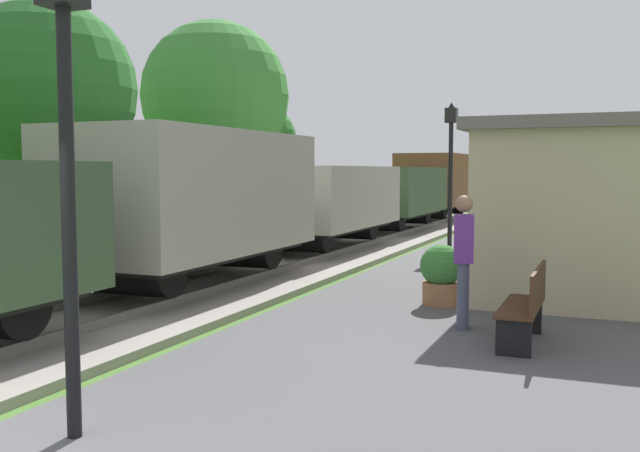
{
  "coord_description": "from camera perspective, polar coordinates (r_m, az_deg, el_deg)",
  "views": [
    {
      "loc": [
        4.7,
        -2.63,
        2.27
      ],
      "look_at": [
        0.02,
        8.75,
        1.3
      ],
      "focal_mm": 39.75,
      "sensor_mm": 36.0,
      "label": 1
    }
  ],
  "objects": [
    {
      "name": "station_hut",
      "position": [
        12.98,
        21.01,
        1.48
      ],
      "size": [
        3.5,
        5.8,
        2.78
      ],
      "color": "tan",
      "rests_on": "platform_slab"
    },
    {
      "name": "lamp_post_near",
      "position": [
        5.58,
        -19.81,
        9.71
      ],
      "size": [
        0.28,
        0.28,
        3.7
      ],
      "color": "black",
      "rests_on": "platform_slab"
    },
    {
      "name": "freight_train",
      "position": [
        19.41,
        0.88,
        2.3
      ],
      "size": [
        2.5,
        32.6,
        2.72
      ],
      "color": "#384C33",
      "rests_on": "rail_near"
    },
    {
      "name": "tree_trackside_far",
      "position": [
        16.63,
        -21.12,
        10.18
      ],
      "size": [
        3.84,
        3.84,
        5.93
      ],
      "color": "#4C3823",
      "rests_on": "ground"
    },
    {
      "name": "lamp_post_far",
      "position": [
        17.99,
        10.49,
        6.12
      ],
      "size": [
        0.28,
        0.28,
        3.7
      ],
      "color": "black",
      "rests_on": "platform_slab"
    },
    {
      "name": "tree_field_left",
      "position": [
        22.35,
        -8.42,
        10.32
      ],
      "size": [
        4.55,
        4.55,
        6.84
      ],
      "color": "#4C3823",
      "rests_on": "ground"
    },
    {
      "name": "bench_near_hut",
      "position": [
        8.58,
        16.33,
        -6.08
      ],
      "size": [
        0.42,
        1.5,
        0.91
      ],
      "color": "#422819",
      "rests_on": "platform_slab"
    },
    {
      "name": "person_waiting",
      "position": [
        9.17,
        11.47,
        -2.39
      ],
      "size": [
        0.32,
        0.42,
        1.71
      ],
      "rotation": [
        0.0,
        0.0,
        3.36
      ],
      "color": "#474C66",
      "rests_on": "platform_slab"
    },
    {
      "name": "potted_planter",
      "position": [
        10.81,
        9.74,
        -3.79
      ],
      "size": [
        0.64,
        0.64,
        0.92
      ],
      "color": "#9E6642",
      "rests_on": "platform_slab"
    },
    {
      "name": "tree_field_distant",
      "position": [
        29.61,
        -4.72,
        6.95
      ],
      "size": [
        2.9,
        2.9,
        5.01
      ],
      "color": "#4C3823",
      "rests_on": "ground"
    }
  ]
}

